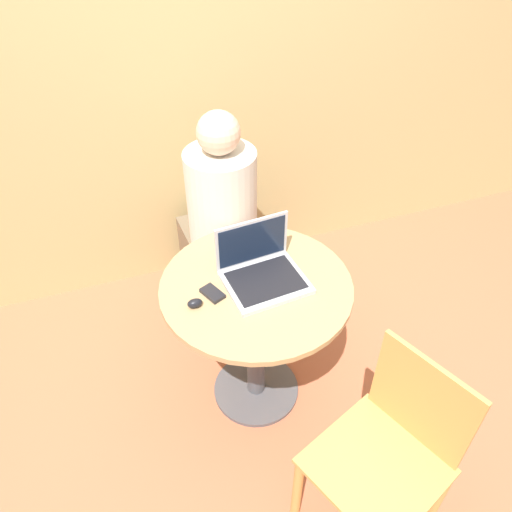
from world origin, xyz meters
name	(u,v)px	position (x,y,z in m)	size (l,w,h in m)	color
ground_plane	(256,390)	(0.00, 0.00, 0.00)	(12.00, 12.00, 0.00)	#B26042
back_wall	(181,48)	(0.00, 1.04, 1.30)	(7.00, 0.05, 2.60)	tan
round_table	(256,316)	(0.00, 0.00, 0.53)	(0.77, 0.77, 0.71)	#4C4C51
laptop	(262,270)	(0.03, 0.02, 0.75)	(0.33, 0.29, 0.22)	#B7B7BC
cell_phone	(213,294)	(-0.18, 0.00, 0.72)	(0.09, 0.11, 0.02)	black
computer_mouse	(195,303)	(-0.26, -0.04, 0.73)	(0.06, 0.04, 0.04)	black
chair_empty	(387,455)	(0.23, -0.68, 0.44)	(0.52, 0.52, 0.83)	tan
person_seated	(220,234)	(0.03, 0.63, 0.49)	(0.34, 0.52, 1.18)	brown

